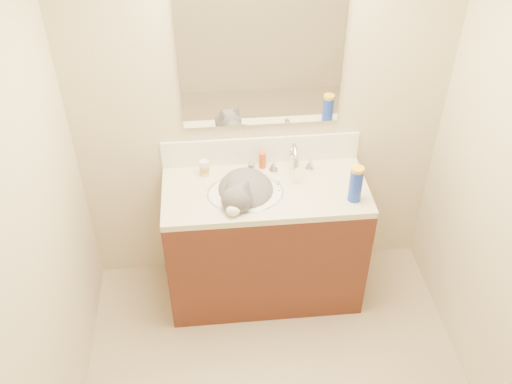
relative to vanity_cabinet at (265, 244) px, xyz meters
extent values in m
cube|color=beige|center=(0.00, 0.28, 0.84)|extent=(2.20, 0.04, 2.50)
cube|color=beige|center=(-1.10, -0.97, 0.84)|extent=(0.04, 2.50, 2.50)
cube|color=#4A1F13|center=(0.00, 0.00, 0.00)|extent=(1.20, 0.55, 0.82)
cube|color=beige|center=(0.00, 0.00, 0.43)|extent=(1.20, 0.55, 0.04)
ellipsoid|color=white|center=(-0.12, -0.03, 0.38)|extent=(0.45, 0.36, 0.14)
cylinder|color=silver|center=(0.18, 0.18, 0.51)|extent=(0.04, 0.04, 0.11)
torus|color=silver|center=(0.18, 0.12, 0.56)|extent=(0.03, 0.20, 0.20)
cylinder|color=silver|center=(0.18, 0.04, 0.53)|extent=(0.03, 0.03, 0.06)
cone|color=silver|center=(0.07, 0.18, 0.48)|extent=(0.06, 0.06, 0.06)
cone|color=silver|center=(0.29, 0.18, 0.48)|extent=(0.06, 0.06, 0.06)
ellipsoid|color=#4F4D4F|center=(-0.11, 0.01, 0.42)|extent=(0.45, 0.47, 0.25)
ellipsoid|color=#4F4D4F|center=(-0.18, -0.15, 0.51)|extent=(0.22, 0.21, 0.17)
ellipsoid|color=#4F4D4F|center=(-0.15, -0.08, 0.48)|extent=(0.16, 0.16, 0.16)
cone|color=#4F4D4F|center=(-0.22, -0.11, 0.59)|extent=(0.10, 0.11, 0.11)
cone|color=#4F4D4F|center=(-0.12, -0.15, 0.59)|extent=(0.10, 0.10, 0.11)
ellipsoid|color=white|center=(-0.20, -0.22, 0.49)|extent=(0.09, 0.09, 0.07)
ellipsoid|color=white|center=(-0.16, -0.11, 0.42)|extent=(0.15, 0.12, 0.15)
sphere|color=pink|center=(-0.21, -0.24, 0.49)|extent=(0.02, 0.02, 0.02)
cylinder|color=#4F4D4F|center=(0.03, -0.06, 0.34)|extent=(0.07, 0.26, 0.05)
cube|color=white|center=(0.00, 0.26, 0.54)|extent=(1.20, 0.02, 0.18)
cube|color=white|center=(0.00, 0.26, 1.13)|extent=(0.90, 0.02, 0.80)
cylinder|color=silver|center=(-0.35, 0.17, 0.50)|extent=(0.06, 0.06, 0.10)
cylinder|color=gold|center=(-0.35, 0.17, 0.49)|extent=(0.07, 0.07, 0.04)
cylinder|color=#B7B7BC|center=(-0.06, 0.18, 0.48)|extent=(0.06, 0.06, 0.05)
cylinder|color=#CA4A17|center=(0.00, 0.21, 0.50)|extent=(0.06, 0.06, 0.11)
cube|color=silver|center=(0.08, 0.03, 0.45)|extent=(0.02, 0.13, 0.01)
cube|color=#5E7FC8|center=(0.08, 0.03, 0.46)|extent=(0.02, 0.03, 0.02)
cylinder|color=#1936B4|center=(0.49, -0.14, 0.55)|extent=(0.09, 0.09, 0.20)
cylinder|color=gold|center=(0.49, -0.14, 0.65)|extent=(0.09, 0.09, 0.04)
camera|label=1|loc=(-0.31, -2.57, 2.52)|focal=40.00mm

